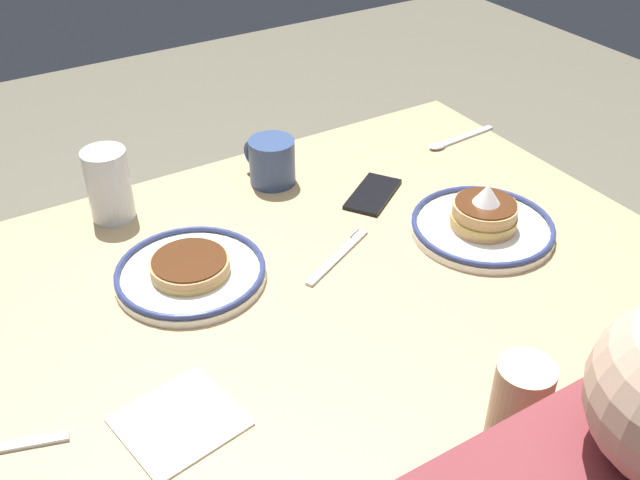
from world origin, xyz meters
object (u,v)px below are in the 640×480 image
at_px(plate_near_main, 191,271).
at_px(drinking_glass, 109,188).
at_px(cell_phone, 373,194).
at_px(paper_napkin, 179,422).
at_px(fork_near, 337,255).
at_px(plate_center_pancakes, 483,222).
at_px(tea_spoon, 453,141).
at_px(coffee_mug, 271,161).

bearing_deg(plate_near_main, drinking_glass, -79.19).
xyz_separation_m(drinking_glass, cell_phone, (-0.47, 0.20, -0.06)).
bearing_deg(paper_napkin, plate_near_main, -116.02).
bearing_deg(plate_near_main, fork_near, 162.85).
distance_m(plate_center_pancakes, cell_phone, 0.23).
distance_m(plate_center_pancakes, drinking_glass, 0.70).
height_order(cell_phone, tea_spoon, tea_spoon).
distance_m(plate_near_main, paper_napkin, 0.32).
bearing_deg(cell_phone, plate_center_pancakes, 80.78).
bearing_deg(coffee_mug, drinking_glass, -7.39).
distance_m(plate_near_main, coffee_mug, 0.35).
distance_m(plate_center_pancakes, paper_napkin, 0.67).
relative_size(coffee_mug, cell_phone, 0.86).
relative_size(coffee_mug, fork_near, 0.70).
distance_m(plate_near_main, plate_center_pancakes, 0.54).
bearing_deg(plate_near_main, plate_center_pancakes, 163.57).
bearing_deg(drinking_glass, paper_napkin, 80.55).
xyz_separation_m(drinking_glass, paper_napkin, (0.09, 0.54, -0.06)).
bearing_deg(tea_spoon, plate_near_main, 12.34).
height_order(cell_phone, fork_near, cell_phone).
height_order(paper_napkin, tea_spoon, tea_spoon).
relative_size(drinking_glass, cell_phone, 0.97).
height_order(coffee_mug, paper_napkin, coffee_mug).
height_order(plate_near_main, fork_near, plate_near_main).
relative_size(coffee_mug, tea_spoon, 0.65).
height_order(paper_napkin, fork_near, fork_near).
xyz_separation_m(plate_center_pancakes, cell_phone, (0.10, -0.21, -0.02)).
xyz_separation_m(plate_near_main, fork_near, (-0.25, 0.08, -0.01)).
bearing_deg(plate_center_pancakes, fork_near, -15.76).
bearing_deg(fork_near, cell_phone, -141.68).
xyz_separation_m(coffee_mug, paper_napkin, (0.41, 0.50, -0.05)).
relative_size(plate_near_main, drinking_glass, 1.83).
bearing_deg(drinking_glass, fork_near, 131.61).
relative_size(paper_napkin, fork_near, 0.85).
bearing_deg(drinking_glass, tea_spoon, 172.22).
xyz_separation_m(fork_near, tea_spoon, (-0.46, -0.23, 0.00)).
bearing_deg(paper_napkin, plate_center_pancakes, -168.58).
bearing_deg(plate_near_main, paper_napkin, 63.98).
xyz_separation_m(cell_phone, fork_near, (0.17, 0.14, -0.00)).
distance_m(cell_phone, fork_near, 0.22).
bearing_deg(fork_near, plate_center_pancakes, 164.24).
height_order(coffee_mug, tea_spoon, coffee_mug).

